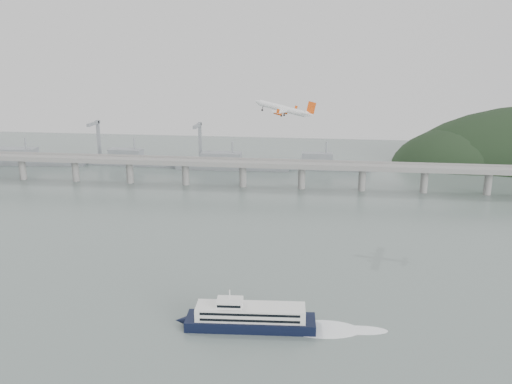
# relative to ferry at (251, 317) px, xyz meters

# --- Properties ---
(ground) EXTENTS (900.00, 900.00, 0.00)m
(ground) POSITION_rel_ferry_xyz_m (-9.11, 34.13, -4.71)
(ground) COLOR slate
(ground) RESTS_ON ground
(bridge) EXTENTS (800.00, 22.00, 23.90)m
(bridge) POSITION_rel_ferry_xyz_m (-10.26, 234.13, 12.94)
(bridge) COLOR gray
(bridge) RESTS_ON ground
(distant_fleet) EXTENTS (453.00, 60.90, 40.00)m
(distant_fleet) POSITION_rel_ferry_xyz_m (-164.46, 299.21, 1.51)
(distant_fleet) COLOR slate
(distant_fleet) RESTS_ON ground
(ferry) EXTENTS (92.09, 19.92, 17.36)m
(ferry) POSITION_rel_ferry_xyz_m (0.00, 0.00, 0.00)
(ferry) COLOR black
(ferry) RESTS_ON ground
(airliner) EXTENTS (39.08, 35.94, 10.81)m
(airliner) POSITION_rel_ferry_xyz_m (4.08, 119.49, 75.43)
(airliner) COLOR white
(airliner) RESTS_ON ground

